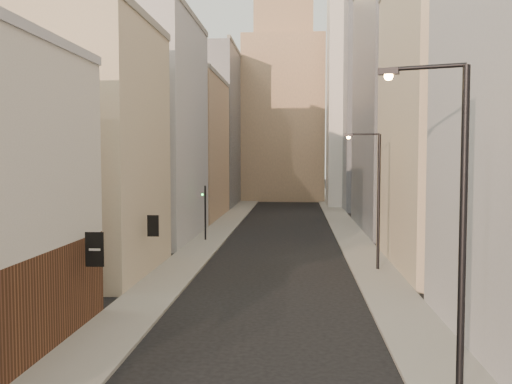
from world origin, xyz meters
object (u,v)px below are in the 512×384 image
(streetlamp_mid, at_px, (375,193))
(traffic_light_left, at_px, (205,202))
(streetlamp_near, at_px, (454,212))
(white_tower, at_px, (354,84))
(clock_tower, at_px, (284,100))

(streetlamp_mid, bearing_deg, traffic_light_left, 148.31)
(streetlamp_near, relative_size, traffic_light_left, 2.08)
(white_tower, xyz_separation_m, streetlamp_near, (-3.87, -70.17, -12.67))
(white_tower, relative_size, streetlamp_near, 4.00)
(streetlamp_mid, distance_m, traffic_light_left, 18.21)
(white_tower, bearing_deg, streetlamp_near, -93.15)
(white_tower, xyz_separation_m, traffic_light_left, (-16.78, -37.51, -15.03))
(clock_tower, relative_size, traffic_light_left, 8.98)
(streetlamp_near, bearing_deg, traffic_light_left, 131.04)
(white_tower, height_order, traffic_light_left, white_tower)
(streetlamp_mid, bearing_deg, white_tower, 97.10)
(streetlamp_near, distance_m, streetlamp_mid, 20.36)
(streetlamp_near, bearing_deg, streetlamp_mid, 108.35)
(clock_tower, relative_size, white_tower, 1.08)
(clock_tower, height_order, streetlamp_mid, clock_tower)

